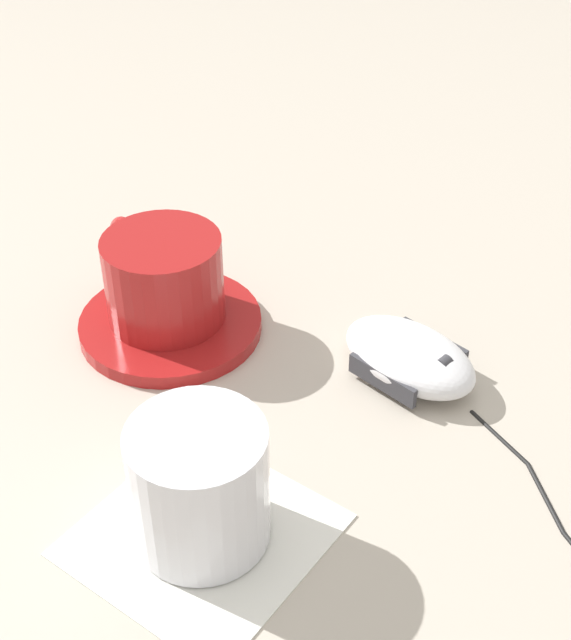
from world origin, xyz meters
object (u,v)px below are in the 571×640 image
at_px(saucer, 171,324).
at_px(coffee_cup, 162,278).
at_px(computer_mouse, 409,356).
at_px(drinking_glass, 199,485).

relative_size(saucer, coffee_cup, 1.19).
xyz_separation_m(computer_mouse, drinking_glass, (-0.03, -0.20, 0.03)).
bearing_deg(drinking_glass, coffee_cup, 135.71).
distance_m(computer_mouse, drinking_glass, 0.21).
distance_m(coffee_cup, drinking_glass, 0.21).
relative_size(computer_mouse, drinking_glass, 1.45).
bearing_deg(saucer, drinking_glass, -44.99).
bearing_deg(computer_mouse, saucer, -162.98).
distance_m(saucer, computer_mouse, 0.19).
bearing_deg(saucer, computer_mouse, 17.02).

